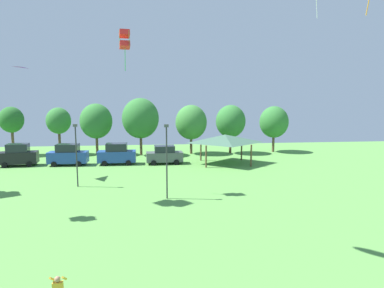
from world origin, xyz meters
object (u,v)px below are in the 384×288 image
(treeline_tree_0, at_px, (11,120))
(treeline_tree_4, at_px, (191,122))
(light_post_1, at_px, (76,151))
(treeline_tree_5, at_px, (231,121))
(parked_car_third_from_left, at_px, (117,154))
(treeline_tree_2, at_px, (96,121))
(park_pavilion, at_px, (225,139))
(treeline_tree_6, at_px, (274,122))
(treeline_tree_3, at_px, (140,118))
(light_post_0, at_px, (167,157))
(treeline_tree_1, at_px, (59,121))
(parked_car_leftmost, at_px, (18,155))
(kite_flying_9, at_px, (11,73))
(parked_car_rightmost_in_row, at_px, (164,155))
(kite_flying_3, at_px, (125,39))
(parked_car_second_from_left, at_px, (68,155))

(treeline_tree_0, bearing_deg, treeline_tree_4, -2.67)
(light_post_1, xyz_separation_m, treeline_tree_5, (18.07, 17.13, 1.40))
(parked_car_third_from_left, bearing_deg, treeline_tree_2, 114.49)
(light_post_1, relative_size, treeline_tree_4, 0.81)
(park_pavilion, bearing_deg, treeline_tree_6, 42.02)
(treeline_tree_3, height_order, treeline_tree_6, treeline_tree_3)
(light_post_0, distance_m, treeline_tree_1, 27.34)
(parked_car_leftmost, height_order, treeline_tree_6, treeline_tree_6)
(parked_car_leftmost, distance_m, treeline_tree_1, 9.08)
(kite_flying_9, height_order, parked_car_third_from_left, kite_flying_9)
(parked_car_third_from_left, bearing_deg, treeline_tree_4, 34.46)
(light_post_1, bearing_deg, parked_car_third_from_left, 76.65)
(treeline_tree_4, xyz_separation_m, treeline_tree_6, (12.44, 0.31, -0.08))
(parked_car_rightmost_in_row, height_order, light_post_0, light_post_0)
(parked_car_leftmost, distance_m, treeline_tree_2, 11.32)
(treeline_tree_2, relative_size, treeline_tree_6, 1.06)
(light_post_0, bearing_deg, parked_car_leftmost, 138.18)
(parked_car_third_from_left, xyz_separation_m, treeline_tree_1, (-8.85, 8.20, 3.56))
(treeline_tree_5, bearing_deg, parked_car_rightmost_in_row, -144.46)
(kite_flying_3, distance_m, light_post_0, 10.11)
(parked_car_second_from_left, xyz_separation_m, light_post_1, (3.32, -10.44, 2.01))
(kite_flying_9, height_order, treeline_tree_4, kite_flying_9)
(treeline_tree_4, bearing_deg, treeline_tree_6, 1.45)
(kite_flying_9, height_order, parked_car_second_from_left, kite_flying_9)
(light_post_1, distance_m, treeline_tree_4, 21.36)
(light_post_1, height_order, treeline_tree_3, treeline_tree_3)
(parked_car_second_from_left, relative_size, light_post_1, 0.80)
(park_pavilion, distance_m, treeline_tree_0, 29.86)
(treeline_tree_5, bearing_deg, treeline_tree_0, 177.34)
(park_pavilion, bearing_deg, treeline_tree_4, 112.91)
(light_post_0, bearing_deg, treeline_tree_3, 97.54)
(treeline_tree_5, bearing_deg, treeline_tree_6, 4.92)
(kite_flying_9, height_order, treeline_tree_0, kite_flying_9)
(parked_car_rightmost_in_row, bearing_deg, treeline_tree_4, 57.69)
(treeline_tree_0, xyz_separation_m, treeline_tree_4, (25.05, -1.17, -0.44))
(parked_car_leftmost, bearing_deg, park_pavilion, -9.91)
(treeline_tree_0, relative_size, treeline_tree_3, 0.85)
(parked_car_second_from_left, height_order, light_post_1, light_post_1)
(kite_flying_9, relative_size, treeline_tree_3, 0.23)
(park_pavilion, relative_size, treeline_tree_0, 1.02)
(park_pavilion, bearing_deg, parked_car_third_from_left, 176.17)
(parked_car_second_from_left, bearing_deg, treeline_tree_2, 74.66)
(park_pavilion, height_order, treeline_tree_5, treeline_tree_5)
(kite_flying_3, relative_size, treeline_tree_6, 0.48)
(parked_car_second_from_left, relative_size, treeline_tree_2, 0.63)
(treeline_tree_3, height_order, treeline_tree_5, treeline_tree_3)
(parked_car_third_from_left, distance_m, light_post_0, 16.13)
(treeline_tree_4, bearing_deg, parked_car_leftmost, -162.57)
(kite_flying_3, height_order, treeline_tree_3, kite_flying_3)
(treeline_tree_5, bearing_deg, parked_car_leftmost, -166.61)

